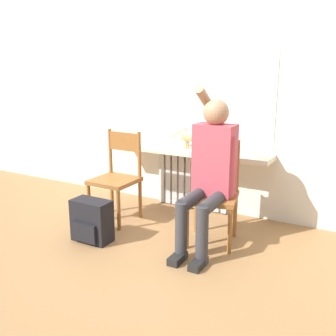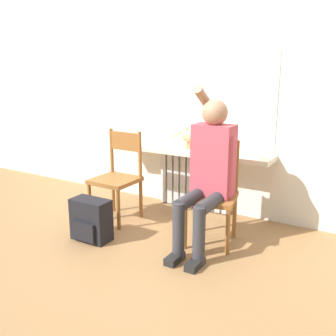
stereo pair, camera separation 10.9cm
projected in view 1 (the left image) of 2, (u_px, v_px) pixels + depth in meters
name	position (u px, v px, depth m)	size (l,w,h in m)	color
ground_plane	(135.00, 248.00, 3.36)	(12.00, 12.00, 0.00)	olive
wall_with_window	(198.00, 82.00, 4.06)	(7.00, 0.06, 2.70)	silver
radiator	(193.00, 180.00, 4.25)	(0.83, 0.08, 0.63)	silver
windowsill	(189.00, 151.00, 4.07)	(1.72, 0.32, 0.05)	beige
window_glass	(196.00, 100.00, 4.07)	(1.66, 0.01, 0.98)	white
chair_left	(117.00, 176.00, 3.89)	(0.42, 0.42, 0.89)	brown
chair_right	(214.00, 192.00, 3.41)	(0.49, 0.49, 0.89)	brown
person	(210.00, 168.00, 3.25)	(0.36, 0.98, 1.37)	#333338
cat	(199.00, 137.00, 3.99)	(0.53, 0.11, 0.23)	#DBB77A
backpack	(92.00, 221.00, 3.46)	(0.35, 0.22, 0.38)	black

